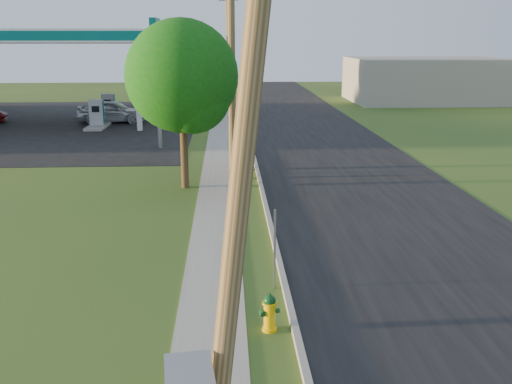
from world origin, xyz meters
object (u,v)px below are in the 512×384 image
fuel_pump_ne (97,117)px  tree_verge (184,81)px  hydrant_far (241,134)px  hydrant_mid (246,170)px  fuel_pump_se (109,110)px  tree_lot (166,55)px  car_silver (112,111)px  utility_pole_near (246,123)px  hydrant_near (270,313)px  price_pylon (156,46)px  utility_pole_mid (232,59)px  utility_pole_far (229,52)px

fuel_pump_ne → tree_verge: size_ratio=0.48×
hydrant_far → hydrant_mid: bearing=-90.2°
fuel_pump_se → tree_lot: size_ratio=0.46×
fuel_pump_se → car_silver: (0.53, -1.55, 0.10)m
utility_pole_near → hydrant_far: (0.60, 25.90, -4.45)m
tree_verge → hydrant_far: tree_verge is taller
hydrant_near → hydrant_far: size_ratio=1.17×
fuel_pump_ne → price_pylon: price_pylon is taller
utility_pole_near → utility_pole_mid: utility_pole_mid is taller
utility_pole_near → tree_verge: bearing=97.1°
price_pylon → utility_pole_mid: bearing=-54.7°
fuel_pump_ne → price_pylon: size_ratio=0.47×
fuel_pump_se → utility_pole_mid: bearing=-62.4°
fuel_pump_ne → tree_verge: (7.04, -16.08, 3.55)m
utility_pole_far → hydrant_near: (0.58, -32.84, -4.40)m
tree_verge → utility_pole_far: bearing=85.0°
utility_pole_far → fuel_pump_ne: (-8.90, -5.00, -4.08)m
hydrant_far → car_silver: (-8.96, 7.55, 0.47)m
tree_verge → hydrant_far: 11.92m
tree_verge → car_silver: tree_verge is taller
utility_pole_mid → price_pylon: utility_pole_mid is taller
hydrant_near → car_silver: size_ratio=0.17×
tree_verge → hydrant_far: (2.46, 10.98, -3.92)m
price_pylon → tree_verge: 8.90m
utility_pole_mid → fuel_pump_ne: utility_pole_mid is taller
tree_verge → hydrant_mid: (2.43, 1.43, -3.91)m
fuel_pump_ne → hydrant_near: fuel_pump_ne is taller
utility_pole_far → fuel_pump_se: size_ratio=2.97×
utility_pole_far → tree_lot: size_ratio=1.36×
car_silver → hydrant_mid: bearing=-151.7°
hydrant_near → fuel_pump_ne: bearing=108.8°
tree_verge → utility_pole_mid: bearing=58.9°
price_pylon → hydrant_far: 7.20m
utility_pole_mid → tree_verge: utility_pole_mid is taller
utility_pole_mid → utility_pole_far: size_ratio=1.03×
utility_pole_far → tree_verge: (-1.86, -21.08, -0.53)m
hydrant_mid → utility_pole_far: bearing=91.7°
utility_pole_near → hydrant_mid: size_ratio=12.68×
tree_lot → hydrant_near: (5.77, -37.97, -4.10)m
car_silver → utility_pole_mid: bearing=-150.9°
price_pylon → hydrant_far: bearing=28.0°
price_pylon → tree_verge: size_ratio=1.03×
utility_pole_near → tree_lot: 41.46m
price_pylon → tree_lot: size_ratio=0.98×
price_pylon → hydrant_mid: (4.47, -7.15, -5.07)m
utility_pole_mid → car_silver: (-8.37, 15.45, -4.13)m
fuel_pump_ne → hydrant_near: (9.48, -27.84, -0.31)m
fuel_pump_se → car_silver: bearing=-71.0°
utility_pole_mid → tree_lot: utility_pole_mid is taller
fuel_pump_ne → car_silver: (0.53, 2.45, 0.10)m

